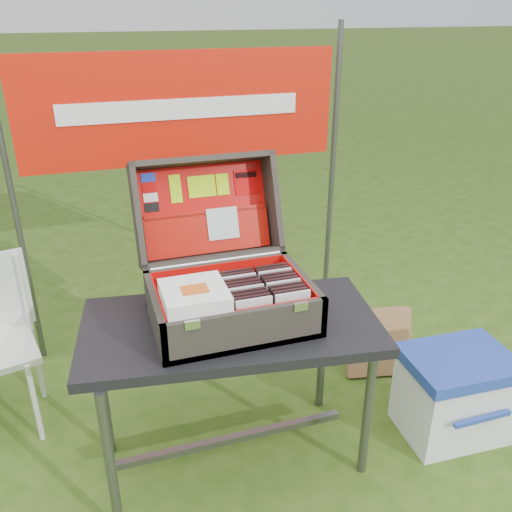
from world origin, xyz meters
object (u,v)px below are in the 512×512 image
object	(u,v)px
suitcase	(226,252)
cooler	(454,394)
cardboard_box	(378,342)
table	(232,396)

from	to	relation	value
suitcase	cooler	distance (m)	1.25
suitcase	cardboard_box	bearing A→B (deg)	19.38
suitcase	cooler	bearing A→B (deg)	-10.88
cooler	table	bearing A→B (deg)	175.33
cardboard_box	suitcase	bearing A→B (deg)	-149.14
table	cooler	world-z (taller)	table
table	cardboard_box	bearing A→B (deg)	30.67
table	cardboard_box	world-z (taller)	table
cooler	cardboard_box	bearing A→B (deg)	103.20
suitcase	cooler	xyz separation A→B (m)	(0.98, -0.19, -0.75)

